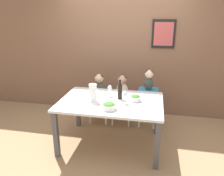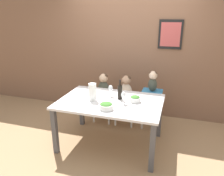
{
  "view_description": "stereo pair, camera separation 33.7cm",
  "coord_description": "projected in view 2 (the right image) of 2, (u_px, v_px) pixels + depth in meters",
  "views": [
    {
      "loc": [
        0.62,
        -3.05,
        2.04
      ],
      "look_at": [
        0.0,
        0.08,
        0.94
      ],
      "focal_mm": 35.0,
      "sensor_mm": 36.0,
      "label": 1
    },
    {
      "loc": [
        0.95,
        -2.97,
        2.04
      ],
      "look_at": [
        0.0,
        0.08,
        0.94
      ],
      "focal_mm": 35.0,
      "sensor_mm": 36.0,
      "label": 2
    }
  ],
  "objects": [
    {
      "name": "person_child_center",
      "position": [
        126.0,
        87.0,
        4.05
      ],
      "size": [
        0.23,
        0.17,
        0.49
      ],
      "color": "beige",
      "rests_on": "chair_far_center"
    },
    {
      "name": "chair_right_highchair",
      "position": [
        152.0,
        99.0,
        3.97
      ],
      "size": [
        0.36,
        0.36,
        0.71
      ],
      "color": "silver",
      "rests_on": "ground_plane"
    },
    {
      "name": "ground_plane",
      "position": [
        111.0,
        143.0,
        3.61
      ],
      "size": [
        14.0,
        14.0,
        0.0
      ],
      "primitive_type": "plane",
      "color": "#9E7A56"
    },
    {
      "name": "wine_bottle",
      "position": [
        120.0,
        92.0,
        3.39
      ],
      "size": [
        0.07,
        0.07,
        0.31
      ],
      "color": "black",
      "rests_on": "dining_table"
    },
    {
      "name": "chair_far_left",
      "position": [
        104.0,
        101.0,
        4.28
      ],
      "size": [
        0.42,
        0.42,
        0.47
      ],
      "color": "silver",
      "rests_on": "ground_plane"
    },
    {
      "name": "dining_table",
      "position": [
        110.0,
        106.0,
        3.39
      ],
      "size": [
        1.57,
        1.07,
        0.76
      ],
      "color": "silver",
      "rests_on": "ground_plane"
    },
    {
      "name": "salad_bowl_small",
      "position": [
        135.0,
        99.0,
        3.3
      ],
      "size": [
        0.17,
        0.17,
        0.1
      ],
      "color": "white",
      "rests_on": "dining_table"
    },
    {
      "name": "dinner_plate_front_left",
      "position": [
        76.0,
        104.0,
        3.23
      ],
      "size": [
        0.21,
        0.21,
        0.01
      ],
      "color": "silver",
      "rests_on": "dining_table"
    },
    {
      "name": "wine_glass_far",
      "position": [
        111.0,
        88.0,
        3.5
      ],
      "size": [
        0.07,
        0.07,
        0.19
      ],
      "color": "white",
      "rests_on": "dining_table"
    },
    {
      "name": "dinner_plate_back_left",
      "position": [
        95.0,
        91.0,
        3.75
      ],
      "size": [
        0.21,
        0.21,
        0.01
      ],
      "color": "silver",
      "rests_on": "dining_table"
    },
    {
      "name": "person_child_left",
      "position": [
        104.0,
        85.0,
        4.18
      ],
      "size": [
        0.23,
        0.17,
        0.49
      ],
      "color": "#3D4238",
      "rests_on": "chair_far_left"
    },
    {
      "name": "wine_glass_near",
      "position": [
        123.0,
        95.0,
        3.21
      ],
      "size": [
        0.07,
        0.07,
        0.19
      ],
      "color": "white",
      "rests_on": "dining_table"
    },
    {
      "name": "salad_bowl_large",
      "position": [
        106.0,
        106.0,
        3.05
      ],
      "size": [
        0.2,
        0.2,
        0.1
      ],
      "color": "white",
      "rests_on": "dining_table"
    },
    {
      "name": "wall_back",
      "position": [
        131.0,
        49.0,
        4.37
      ],
      "size": [
        10.0,
        0.09,
        2.7
      ],
      "color": "brown",
      "rests_on": "ground_plane"
    },
    {
      "name": "paper_towel_roll",
      "position": [
        92.0,
        92.0,
        3.33
      ],
      "size": [
        0.12,
        0.12,
        0.27
      ],
      "color": "white",
      "rests_on": "dining_table"
    },
    {
      "name": "person_baby_right",
      "position": [
        153.0,
        79.0,
        3.85
      ],
      "size": [
        0.16,
        0.16,
        0.37
      ],
      "color": "#3D4238",
      "rests_on": "chair_right_highchair"
    },
    {
      "name": "chair_far_center",
      "position": [
        126.0,
        104.0,
        4.16
      ],
      "size": [
        0.42,
        0.42,
        0.47
      ],
      "color": "silver",
      "rests_on": "ground_plane"
    }
  ]
}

